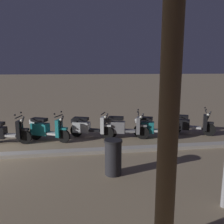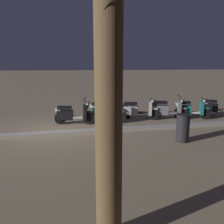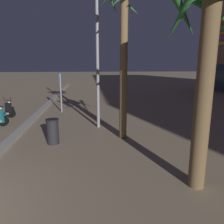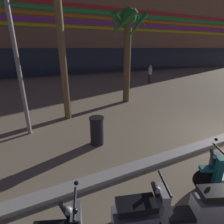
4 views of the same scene
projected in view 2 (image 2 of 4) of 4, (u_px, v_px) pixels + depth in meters
ground_plane at (55, 132)px, 8.98m from camera, size 200.00×200.00×0.00m
curb_strip at (54, 133)px, 8.67m from camera, size 60.00×0.36×0.12m
scooter_black_gap_after_mid at (217, 107)px, 11.82m from camera, size 1.74×0.95×1.17m
scooter_teal_lead_nearest at (189, 109)px, 11.19m from camera, size 1.65×0.84×1.04m
scooter_grey_second_in_line at (166, 110)px, 11.07m from camera, size 1.75×0.77×1.17m
scooter_silver_mid_front at (137, 110)px, 11.09m from camera, size 1.74×0.88×1.04m
scooter_teal_far_back at (105, 112)px, 10.55m from camera, size 1.62×0.92×1.17m
scooter_black_mid_rear at (72, 114)px, 10.16m from camera, size 1.79×0.70×1.17m
litter_bin at (183, 128)px, 7.86m from camera, size 0.48×0.48×0.95m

